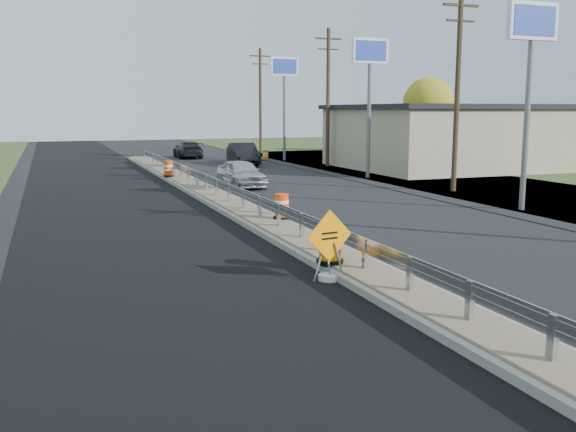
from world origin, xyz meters
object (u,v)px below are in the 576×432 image
object	(u,v)px
car_silver	(241,173)
car_dark_far	(188,150)
caution_sign	(329,263)
barrel_median_mid	(282,207)
car_dark_mid	(243,154)
barrel_shoulder_far	(265,155)
barrel_median_far	(168,169)
barrel_median_near	(330,244)

from	to	relation	value
car_silver	car_dark_far	distance (m)	21.15
caution_sign	barrel_median_mid	size ratio (longest dim) A/B	1.95
barrel_median_mid	car_dark_mid	world-z (taller)	car_dark_mid
barrel_shoulder_far	car_silver	distance (m)	17.72
car_silver	car_dark_mid	distance (m)	13.50
barrel_median_mid	car_dark_far	xyz separation A→B (m)	(3.50, 32.28, 0.06)
barrel_shoulder_far	barrel_median_far	bearing A→B (deg)	-129.04
barrel_median_near	barrel_median_mid	size ratio (longest dim) A/B	1.14
caution_sign	car_silver	size ratio (longest dim) A/B	0.40
barrel_shoulder_far	car_silver	bearing A→B (deg)	-112.54
barrel_median_near	barrel_shoulder_far	xyz separation A→B (m)	(9.75, 34.01, -0.31)
barrel_median_mid	barrel_shoulder_far	size ratio (longest dim) A/B	1.04
caution_sign	barrel_median_near	distance (m)	0.86
barrel_median_mid	car_dark_mid	xyz separation A→B (m)	(5.80, 24.10, 0.15)
barrel_median_near	car_silver	xyz separation A→B (m)	(2.96, 17.65, 0.00)
caution_sign	barrel_median_far	bearing A→B (deg)	79.35
car_dark_mid	caution_sign	bearing A→B (deg)	-97.44
car_dark_mid	car_dark_far	xyz separation A→B (m)	(-2.30, 8.18, -0.10)
barrel_median_far	car_dark_far	xyz separation A→B (m)	(4.60, 16.74, 0.05)
barrel_median_far	car_dark_mid	world-z (taller)	car_dark_mid
barrel_median_near	barrel_shoulder_far	size ratio (longest dim) A/B	1.19
caution_sign	car_dark_mid	xyz separation A→B (m)	(7.25, 31.29, 0.37)
caution_sign	barrel_median_mid	bearing A→B (deg)	68.83
barrel_median_mid	barrel_shoulder_far	world-z (taller)	barrel_median_mid
barrel_median_far	car_dark_far	distance (m)	17.36
barrel_median_far	car_dark_mid	bearing A→B (deg)	51.14
barrel_median_far	barrel_shoulder_far	bearing A→B (deg)	50.96
caution_sign	car_silver	world-z (taller)	caution_sign
car_dark_far	barrel_median_mid	bearing A→B (deg)	85.87
barrel_median_mid	car_silver	size ratio (longest dim) A/B	0.21
caution_sign	car_dark_far	xyz separation A→B (m)	(4.95, 39.46, 0.27)
caution_sign	barrel_median_far	size ratio (longest dim) A/B	1.91
caution_sign	car_dark_mid	size ratio (longest dim) A/B	0.35
barrel_median_far	car_silver	distance (m)	5.26
barrel_median_mid	caution_sign	bearing A→B (deg)	-101.41
barrel_median_mid	barrel_median_far	xyz separation A→B (m)	(-1.10, 15.54, 0.01)
barrel_shoulder_far	car_dark_far	world-z (taller)	car_dark_far
barrel_median_near	car_dark_mid	distance (m)	31.32
barrel_shoulder_far	car_dark_far	size ratio (longest dim) A/B	0.17
caution_sign	barrel_median_far	world-z (taller)	caution_sign
barrel_median_mid	barrel_median_far	bearing A→B (deg)	94.05
barrel_median_far	car_dark_mid	size ratio (longest dim) A/B	0.18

